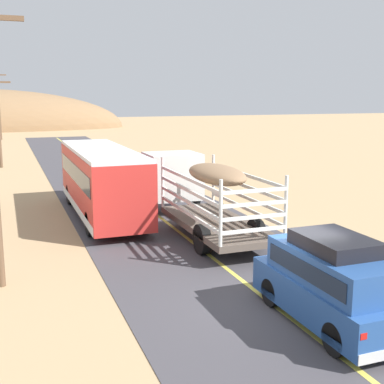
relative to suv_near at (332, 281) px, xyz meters
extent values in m
plane|color=tan|center=(-0.75, 1.22, -1.15)|extent=(240.00, 240.00, 0.00)
cube|color=#423F44|center=(-0.75, 1.22, -1.14)|extent=(8.00, 120.00, 0.02)
cube|color=#D8CC4C|center=(-0.75, 1.22, -1.13)|extent=(0.16, 117.60, 0.00)
cube|color=#264C8C|center=(0.00, 0.08, -0.45)|extent=(1.90, 4.60, 0.90)
cube|color=#264C8C|center=(0.00, -0.07, 0.40)|extent=(1.75, 3.59, 0.80)
cube|color=#192333|center=(0.00, -0.07, 0.42)|extent=(1.79, 3.22, 0.44)
cube|color=red|center=(-0.83, -2.20, -0.27)|extent=(0.16, 0.06, 0.14)
cube|color=black|center=(0.00, -0.02, 0.98)|extent=(1.42, 2.07, 0.36)
cylinder|color=black|center=(-0.82, 1.51, -0.75)|extent=(0.26, 0.76, 0.76)
cylinder|color=black|center=(0.82, 1.51, -0.75)|extent=(0.26, 0.76, 0.76)
cylinder|color=black|center=(-0.82, -1.34, -0.75)|extent=(0.26, 0.76, 0.76)
cube|color=silver|center=(0.16, 13.07, 0.67)|extent=(2.50, 2.20, 2.20)
cube|color=#192333|center=(0.16, 13.07, 1.12)|extent=(2.53, 1.54, 0.70)
cube|color=brown|center=(0.16, 7.67, -0.43)|extent=(2.50, 6.40, 0.24)
cylinder|color=silver|center=(-1.03, 10.81, 0.79)|extent=(0.12, 0.12, 2.20)
cylinder|color=silver|center=(1.35, 10.81, 0.79)|extent=(0.12, 0.12, 2.20)
cylinder|color=silver|center=(-1.03, 4.53, 0.79)|extent=(0.12, 0.12, 2.20)
cylinder|color=silver|center=(1.35, 4.53, 0.79)|extent=(0.12, 0.12, 2.20)
cube|color=silver|center=(-1.05, 7.67, 0.13)|extent=(0.08, 6.30, 0.12)
cube|color=silver|center=(1.37, 7.67, 0.13)|extent=(0.08, 6.30, 0.12)
cube|color=silver|center=(0.16, 4.51, 0.13)|extent=(2.40, 0.08, 0.12)
cube|color=silver|center=(-1.05, 7.67, 0.57)|extent=(0.08, 6.30, 0.12)
cube|color=silver|center=(1.37, 7.67, 0.57)|extent=(0.08, 6.30, 0.12)
cube|color=silver|center=(0.16, 4.51, 0.57)|extent=(2.40, 0.08, 0.12)
cube|color=silver|center=(-1.05, 7.67, 1.01)|extent=(0.08, 6.30, 0.12)
cube|color=silver|center=(1.37, 7.67, 1.01)|extent=(0.08, 6.30, 0.12)
cube|color=silver|center=(0.16, 4.51, 1.01)|extent=(2.40, 0.08, 0.12)
cube|color=silver|center=(-1.05, 7.67, 1.45)|extent=(0.08, 6.30, 0.12)
cube|color=silver|center=(1.37, 7.67, 1.45)|extent=(0.08, 6.30, 0.12)
cube|color=silver|center=(0.16, 4.51, 1.45)|extent=(2.40, 0.08, 0.12)
ellipsoid|color=#8C6B4C|center=(0.16, 7.67, 1.54)|extent=(1.75, 3.84, 0.70)
cylinder|color=black|center=(-0.93, 13.07, -0.58)|extent=(0.32, 1.10, 1.10)
cylinder|color=black|center=(1.25, 13.07, -0.58)|extent=(0.32, 1.10, 1.10)
cylinder|color=black|center=(-0.93, 6.39, -0.58)|extent=(0.32, 1.10, 1.10)
cylinder|color=black|center=(1.25, 6.39, -0.58)|extent=(0.32, 1.10, 1.10)
cube|color=red|center=(-3.21, 13.45, 0.57)|extent=(2.50, 10.00, 2.70)
cube|color=white|center=(-3.21, 13.45, 2.00)|extent=(2.45, 9.80, 0.16)
cube|color=#192333|center=(-3.21, 13.45, 1.04)|extent=(2.54, 9.20, 0.80)
cube|color=silver|center=(-3.21, 13.45, -0.58)|extent=(2.53, 9.80, 0.36)
cylinder|color=black|center=(-4.31, 16.70, -0.63)|extent=(0.30, 1.00, 1.00)
cylinder|color=black|center=(-2.11, 16.70, -0.63)|extent=(0.30, 1.00, 1.00)
cylinder|color=black|center=(-4.31, 10.20, -0.63)|extent=(0.30, 1.00, 1.00)
cylinder|color=black|center=(-2.11, 10.20, -0.63)|extent=(0.30, 1.00, 1.00)
camera|label=1|loc=(-7.35, -9.83, 4.51)|focal=47.19mm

